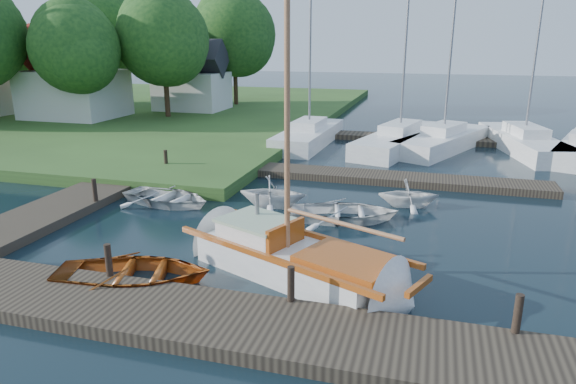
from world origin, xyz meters
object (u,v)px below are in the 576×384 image
(dinghy, at_px, (133,269))
(marina_boat_3, at_px, (524,141))
(house_c, at_px, (192,82))
(tree_4, at_px, (97,31))
(mooring_post_2, at_px, (291,284))
(marina_boat_2, at_px, (443,139))
(mooring_post_5, at_px, (166,159))
(tree_7, at_px, (234,33))
(sailboat, at_px, (298,263))
(marina_boat_1, at_px, (400,138))
(house_a, at_px, (73,81))
(mooring_post_1, at_px, (109,260))
(tender_c, at_px, (344,210))
(tender_d, at_px, (409,192))
(mooring_post_4, at_px, (95,190))
(tender_a, at_px, (167,195))
(tree_3, at_px, (163,38))
(mooring_post_3, at_px, (518,314))
(tree_2, at_px, (76,47))
(marina_boat_0, at_px, (309,134))
(tender_b, at_px, (272,190))

(dinghy, xyz_separation_m, marina_boat_3, (11.40, 19.33, 0.18))
(house_c, height_order, tree_4, tree_4)
(mooring_post_2, xyz_separation_m, marina_boat_2, (3.21, 18.90, -0.13))
(mooring_post_5, distance_m, tree_7, 22.32)
(sailboat, xyz_separation_m, marina_boat_1, (1.26, 16.86, 0.22))
(mooring_post_2, xyz_separation_m, marina_boat_1, (0.93, 18.72, -0.14))
(sailboat, xyz_separation_m, house_a, (-21.17, 19.14, 2.62))
(mooring_post_1, distance_m, tender_c, 7.75)
(house_a, bearing_deg, tender_d, -28.35)
(mooring_post_5, distance_m, tender_c, 9.35)
(mooring_post_4, bearing_deg, tree_7, 100.86)
(mooring_post_1, xyz_separation_m, tree_4, (-19.00, 27.05, 5.67))
(mooring_post_4, relative_size, tender_a, 0.24)
(marina_boat_1, relative_size, marina_boat_2, 1.05)
(tree_3, bearing_deg, mooring_post_4, -68.81)
(house_a, bearing_deg, mooring_post_2, -44.33)
(sailboat, distance_m, tree_4, 34.75)
(house_c, distance_m, tree_3, 5.10)
(mooring_post_3, xyz_separation_m, tree_2, (-24.00, 19.05, 4.55))
(marina_boat_1, bearing_deg, house_a, 99.19)
(mooring_post_1, distance_m, sailboat, 4.58)
(mooring_post_4, distance_m, house_c, 23.16)
(marina_boat_1, relative_size, house_c, 2.06)
(mooring_post_2, relative_size, dinghy, 0.21)
(sailboat, height_order, tree_3, tree_3)
(house_c, bearing_deg, tender_d, -46.87)
(tender_c, bearing_deg, marina_boat_0, 6.18)
(sailboat, bearing_deg, tender_b, 137.86)
(marina_boat_3, bearing_deg, sailboat, 143.52)
(mooring_post_4, height_order, tree_7, tree_7)
(mooring_post_3, xyz_separation_m, tender_d, (-2.50, 8.32, -0.15))
(mooring_post_5, height_order, marina_boat_0, marina_boat_0)
(mooring_post_1, relative_size, house_a, 0.13)
(marina_boat_1, relative_size, marina_boat_3, 0.98)
(mooring_post_5, height_order, sailboat, sailboat)
(tender_b, bearing_deg, tender_a, 96.93)
(sailboat, relative_size, marina_boat_0, 0.86)
(tender_b, bearing_deg, marina_boat_3, -42.53)
(tender_a, bearing_deg, tree_2, 55.90)
(tender_a, height_order, tender_d, tender_d)
(tender_a, relative_size, tender_d, 1.62)
(marina_boat_3, bearing_deg, mooring_post_4, 119.58)
(mooring_post_1, bearing_deg, house_a, 128.99)
(house_a, distance_m, tree_3, 6.95)
(mooring_post_5, relative_size, tender_b, 0.34)
(mooring_post_2, distance_m, tender_a, 8.91)
(dinghy, xyz_separation_m, house_c, (-11.43, 26.70, 2.20))
(mooring_post_5, bearing_deg, tree_3, 118.20)
(tree_7, bearing_deg, tree_2, -116.57)
(tender_d, bearing_deg, tender_b, 95.85)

